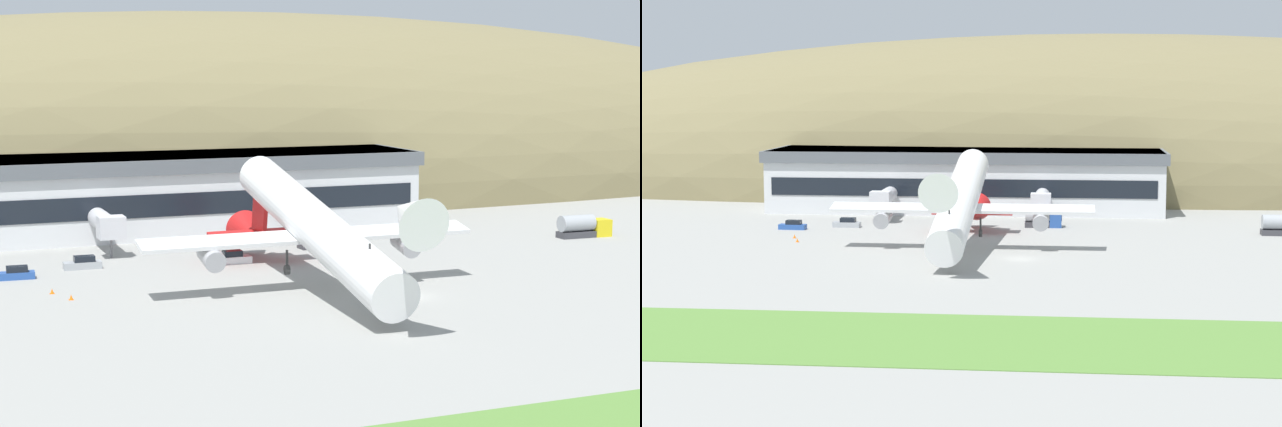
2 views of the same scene
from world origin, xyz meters
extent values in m
plane|color=gray|center=(0.00, 0.00, 0.00)|extent=(410.10, 410.10, 0.00)
cube|color=#568438|center=(0.00, -46.66, 0.04)|extent=(369.09, 21.12, 0.08)
ellipsoid|color=olive|center=(12.45, 99.18, 0.00)|extent=(325.21, 80.64, 69.30)
cube|color=silver|center=(-12.67, 55.42, 5.72)|extent=(72.34, 21.22, 11.44)
cube|color=#565B60|center=(-12.67, 55.42, 10.41)|extent=(73.54, 22.42, 2.06)
cube|color=black|center=(-12.67, 44.76, 5.15)|extent=(69.45, 0.16, 3.20)
cylinder|color=silver|center=(-25.47, 39.72, 4.00)|extent=(2.60, 10.17, 2.60)
cube|color=silver|center=(-25.47, 34.63, 4.00)|extent=(3.38, 2.86, 2.86)
cylinder|color=slate|center=(-25.47, 35.13, 2.00)|extent=(0.36, 0.36, 4.00)
cylinder|color=silver|center=(1.87, 39.51, 4.00)|extent=(2.60, 10.60, 2.60)
cube|color=silver|center=(1.87, 34.20, 4.00)|extent=(3.38, 2.86, 2.86)
cylinder|color=slate|center=(1.87, 34.70, 2.00)|extent=(0.36, 0.36, 4.00)
cylinder|color=white|center=(-8.73, 5.58, 7.17)|extent=(4.96, 40.42, 12.40)
cone|color=white|center=(-8.73, -16.85, 11.45)|extent=(4.86, 6.27, 5.80)
cone|color=red|center=(-8.73, 28.49, 2.81)|extent=(4.86, 7.25, 5.98)
cube|color=red|center=(-8.73, 24.59, 7.97)|extent=(0.50, 6.04, 9.51)
cube|color=red|center=(-8.73, 24.84, 3.51)|extent=(12.90, 3.48, 1.00)
cube|color=white|center=(-8.73, 7.55, 5.93)|extent=(38.04, 3.62, 1.12)
cylinder|color=#9E9EA3|center=(-20.14, 7.02, 4.48)|extent=(2.30, 3.97, 2.93)
cylinder|color=#9E9EA3|center=(2.68, 7.02, 4.48)|extent=(2.30, 3.97, 2.93)
cylinder|color=#2D2D2D|center=(-11.46, 7.55, 3.46)|extent=(0.28, 0.28, 2.20)
cylinder|color=#2D2D2D|center=(-11.46, 7.55, 2.36)|extent=(0.45, 1.10, 1.10)
cylinder|color=#2D2D2D|center=(-6.00, 7.55, 3.46)|extent=(0.28, 0.28, 2.20)
cylinder|color=#2D2D2D|center=(-6.00, 7.55, 2.36)|extent=(0.45, 1.10, 1.10)
cylinder|color=#2D2D2D|center=(-8.73, -8.24, 6.58)|extent=(0.22, 0.22, 1.98)
cylinder|color=#2D2D2D|center=(-8.73, -8.24, 5.59)|extent=(0.30, 0.82, 0.82)
cube|color=#264C99|center=(-38.44, 25.34, 0.42)|extent=(4.50, 1.92, 0.84)
cube|color=black|center=(-38.22, 25.32, 1.18)|extent=(2.51, 1.55, 0.69)
cube|color=#999EA3|center=(-30.16, 28.86, 0.43)|extent=(4.56, 1.83, 0.87)
cube|color=black|center=(-29.93, 28.85, 1.23)|extent=(2.52, 1.53, 0.71)
cube|color=silver|center=(-12.01, 25.42, 0.45)|extent=(4.30, 1.76, 0.90)
cube|color=black|center=(-12.23, 25.43, 1.27)|extent=(2.37, 1.48, 0.74)
cube|color=#38383D|center=(39.52, 26.54, 0.45)|extent=(5.47, 2.34, 0.90)
cylinder|color=#999EA3|center=(39.52, 26.54, 2.08)|extent=(5.20, 2.46, 2.37)
cube|color=#264C99|center=(4.37, 32.30, 1.23)|extent=(2.04, 2.60, 2.46)
cube|color=black|center=(5.37, 32.34, 1.67)|extent=(0.17, 2.14, 1.08)
cube|color=#38383D|center=(1.35, 32.17, 0.45)|extent=(4.21, 2.44, 0.90)
cylinder|color=#B7B7BC|center=(1.35, 32.17, 2.10)|extent=(4.01, 2.56, 2.40)
cube|color=orange|center=(-35.58, 15.70, 0.01)|extent=(0.52, 0.52, 0.03)
cone|color=orange|center=(-35.58, 15.70, 0.31)|extent=(0.40, 0.40, 0.55)
cube|color=orange|center=(-34.13, 11.83, 0.01)|extent=(0.52, 0.52, 0.03)
cone|color=orange|center=(-34.13, 11.83, 0.31)|extent=(0.40, 0.40, 0.55)
camera|label=1|loc=(-50.49, -100.25, 24.63)|focal=60.00mm
camera|label=2|loc=(6.90, -144.15, 24.15)|focal=60.00mm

